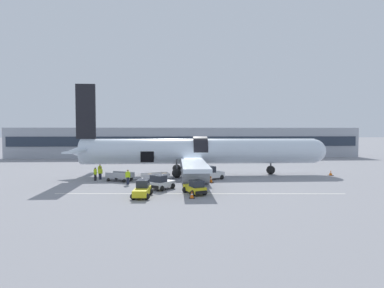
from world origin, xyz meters
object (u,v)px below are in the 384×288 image
at_px(baggage_cart_queued, 156,177).
at_px(ground_crew_loader_a, 128,177).
at_px(ground_crew_loader_b, 100,171).
at_px(baggage_tug_mid, 212,174).
at_px(baggage_tug_lead, 142,190).
at_px(ground_crew_driver, 95,174).
at_px(baggage_tug_spare, 195,188).
at_px(airplane, 196,152).
at_px(baggage_tug_rear, 161,183).
at_px(baggage_cart_loading, 121,177).
at_px(ground_crew_supervisor, 100,173).

distance_m(baggage_cart_queued, ground_crew_loader_a, 3.37).
bearing_deg(ground_crew_loader_b, baggage_tug_mid, -6.73).
height_order(baggage_tug_lead, baggage_cart_queued, baggage_tug_lead).
height_order(baggage_cart_queued, ground_crew_driver, ground_crew_driver).
bearing_deg(baggage_tug_spare, airplane, 85.62).
bearing_deg(baggage_cart_queued, ground_crew_loader_a, -156.12).
bearing_deg(ground_crew_driver, baggage_tug_rear, -35.27).
bearing_deg(baggage_cart_loading, ground_crew_loader_a, -61.88).
relative_size(baggage_cart_queued, ground_crew_loader_a, 2.49).
xyz_separation_m(baggage_tug_spare, baggage_cart_queued, (-4.07, 6.91, -0.05)).
distance_m(baggage_tug_lead, baggage_tug_rear, 3.78).
xyz_separation_m(ground_crew_loader_a, ground_crew_driver, (-4.28, 2.71, -0.03)).
height_order(baggage_tug_rear, baggage_cart_loading, baggage_tug_rear).
height_order(airplane, ground_crew_driver, airplane).
height_order(baggage_tug_rear, ground_crew_driver, ground_crew_driver).
height_order(airplane, baggage_cart_queued, airplane).
bearing_deg(ground_crew_supervisor, ground_crew_driver, -112.75).
xyz_separation_m(baggage_tug_mid, ground_crew_loader_b, (-13.91, 1.64, 0.24)).
distance_m(airplane, baggage_cart_queued, 7.86).
bearing_deg(ground_crew_driver, baggage_cart_loading, -8.52).
bearing_deg(ground_crew_driver, baggage_tug_spare, -35.87).
distance_m(baggage_tug_spare, ground_crew_loader_b, 15.18).
bearing_deg(ground_crew_driver, baggage_cart_queued, -10.39).
xyz_separation_m(airplane, baggage_cart_queued, (-5.02, -5.47, -2.56)).
relative_size(baggage_tug_mid, ground_crew_supervisor, 2.04).
relative_size(airplane, baggage_tug_mid, 11.16).
relative_size(baggage_tug_lead, ground_crew_loader_a, 1.89).
bearing_deg(baggage_tug_rear, ground_crew_driver, 144.73).
bearing_deg(ground_crew_loader_b, ground_crew_supervisor, -72.83).
bearing_deg(baggage_tug_rear, baggage_cart_queued, 99.26).
bearing_deg(ground_crew_supervisor, baggage_tug_spare, -39.63).
distance_m(baggage_tug_lead, baggage_tug_spare, 4.92).
height_order(airplane, baggage_tug_mid, airplane).
bearing_deg(baggage_cart_loading, baggage_cart_queued, -11.74).
bearing_deg(baggage_tug_mid, ground_crew_supervisor, 177.07).
bearing_deg(baggage_cart_queued, baggage_tug_lead, -95.51).
xyz_separation_m(baggage_cart_loading, ground_crew_supervisor, (-2.71, 1.35, 0.31)).
distance_m(baggage_cart_loading, ground_crew_loader_a, 2.57).
distance_m(baggage_cart_loading, ground_crew_supervisor, 3.04).
bearing_deg(baggage_cart_queued, ground_crew_supervisor, 162.21).
bearing_deg(baggage_tug_rear, baggage_tug_lead, -112.80).
height_order(ground_crew_loader_a, ground_crew_supervisor, ground_crew_loader_a).
bearing_deg(baggage_tug_spare, baggage_cart_queued, 120.51).
bearing_deg(airplane, baggage_tug_rear, -113.69).
bearing_deg(baggage_cart_queued, baggage_tug_mid, 13.06).
relative_size(baggage_tug_mid, ground_crew_loader_b, 1.78).
bearing_deg(baggage_tug_lead, ground_crew_driver, 125.67).
bearing_deg(baggage_cart_queued, airplane, 47.48).
bearing_deg(baggage_tug_rear, airplane, 66.31).
bearing_deg(ground_crew_supervisor, baggage_cart_loading, -26.53).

